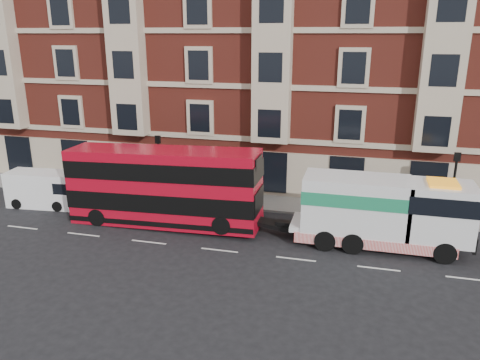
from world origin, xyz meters
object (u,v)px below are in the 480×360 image
Objects in this scene: tow_truck at (380,211)px; box_van at (43,189)px; double_decker_bus at (164,186)px; pedestrian at (96,182)px.

box_van is (-21.03, 0.98, -0.86)m from tow_truck.
double_decker_bus is 12.07m from tow_truck.
tow_truck is at bearing -7.80° from box_van.
pedestrian is (2.27, 2.63, -0.14)m from box_van.
box_van is at bearing 177.32° from tow_truck.
double_decker_bus is 9.11m from box_van.
box_van is (-8.97, 0.98, -1.28)m from double_decker_bus.
pedestrian is at bearing 44.09° from box_van.
box_van is at bearing -96.16° from pedestrian.
box_van is at bearing 173.73° from double_decker_bus.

